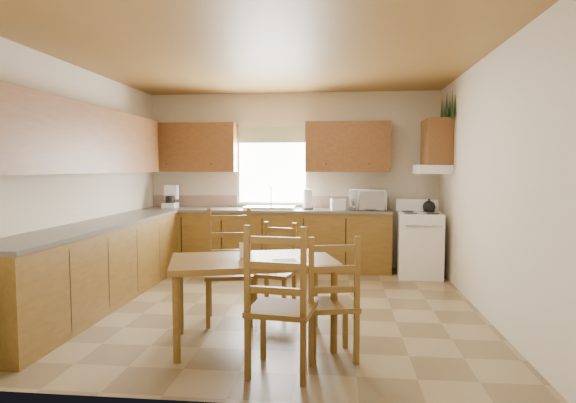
# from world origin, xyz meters

# --- Properties ---
(floor) EXTENTS (4.50, 4.50, 0.00)m
(floor) POSITION_xyz_m (0.00, 0.00, 0.00)
(floor) COLOR olive
(floor) RESTS_ON ground
(ceiling) EXTENTS (4.50, 4.50, 0.00)m
(ceiling) POSITION_xyz_m (0.00, 0.00, 2.70)
(ceiling) COLOR olive
(ceiling) RESTS_ON floor
(wall_left) EXTENTS (4.50, 4.50, 0.00)m
(wall_left) POSITION_xyz_m (-2.25, 0.00, 1.35)
(wall_left) COLOR beige
(wall_left) RESTS_ON floor
(wall_right) EXTENTS (4.50, 4.50, 0.00)m
(wall_right) POSITION_xyz_m (2.25, 0.00, 1.35)
(wall_right) COLOR beige
(wall_right) RESTS_ON floor
(wall_back) EXTENTS (4.50, 4.50, 0.00)m
(wall_back) POSITION_xyz_m (0.00, 2.25, 1.35)
(wall_back) COLOR beige
(wall_back) RESTS_ON floor
(wall_front) EXTENTS (4.50, 4.50, 0.00)m
(wall_front) POSITION_xyz_m (0.00, -2.25, 1.35)
(wall_front) COLOR beige
(wall_front) RESTS_ON floor
(lower_cab_back) EXTENTS (3.75, 0.60, 0.88)m
(lower_cab_back) POSITION_xyz_m (-0.38, 1.95, 0.44)
(lower_cab_back) COLOR brown
(lower_cab_back) RESTS_ON floor
(lower_cab_left) EXTENTS (0.60, 3.60, 0.88)m
(lower_cab_left) POSITION_xyz_m (-1.95, -0.15, 0.44)
(lower_cab_left) COLOR brown
(lower_cab_left) RESTS_ON floor
(counter_back) EXTENTS (3.75, 0.63, 0.04)m
(counter_back) POSITION_xyz_m (-0.38, 1.95, 0.90)
(counter_back) COLOR #58524C
(counter_back) RESTS_ON lower_cab_back
(counter_left) EXTENTS (0.63, 3.60, 0.04)m
(counter_left) POSITION_xyz_m (-1.95, -0.15, 0.90)
(counter_left) COLOR #58524C
(counter_left) RESTS_ON lower_cab_left
(backsplash) EXTENTS (3.75, 0.01, 0.18)m
(backsplash) POSITION_xyz_m (-0.38, 2.24, 1.01)
(backsplash) COLOR gray
(backsplash) RESTS_ON counter_back
(upper_cab_back_left) EXTENTS (1.41, 0.33, 0.75)m
(upper_cab_back_left) POSITION_xyz_m (-1.55, 2.08, 1.85)
(upper_cab_back_left) COLOR brown
(upper_cab_back_left) RESTS_ON wall_back
(upper_cab_back_right) EXTENTS (1.25, 0.33, 0.75)m
(upper_cab_back_right) POSITION_xyz_m (0.86, 2.08, 1.85)
(upper_cab_back_right) COLOR brown
(upper_cab_back_right) RESTS_ON wall_back
(upper_cab_left) EXTENTS (0.33, 3.60, 0.75)m
(upper_cab_left) POSITION_xyz_m (-2.08, -0.15, 1.85)
(upper_cab_left) COLOR brown
(upper_cab_left) RESTS_ON wall_left
(upper_cab_stove) EXTENTS (0.33, 0.62, 0.62)m
(upper_cab_stove) POSITION_xyz_m (2.08, 1.65, 1.90)
(upper_cab_stove) COLOR brown
(upper_cab_stove) RESTS_ON wall_right
(range_hood) EXTENTS (0.44, 0.62, 0.12)m
(range_hood) POSITION_xyz_m (2.03, 1.65, 1.52)
(range_hood) COLOR white
(range_hood) RESTS_ON wall_right
(window_frame) EXTENTS (1.13, 0.02, 1.18)m
(window_frame) POSITION_xyz_m (-0.30, 2.22, 1.55)
(window_frame) COLOR white
(window_frame) RESTS_ON wall_back
(window_pane) EXTENTS (1.05, 0.01, 1.10)m
(window_pane) POSITION_xyz_m (-0.30, 2.21, 1.55)
(window_pane) COLOR white
(window_pane) RESTS_ON wall_back
(window_valance) EXTENTS (1.19, 0.01, 0.24)m
(window_valance) POSITION_xyz_m (-0.30, 2.19, 2.05)
(window_valance) COLOR #507840
(window_valance) RESTS_ON wall_back
(sink_basin) EXTENTS (0.75, 0.45, 0.04)m
(sink_basin) POSITION_xyz_m (-0.30, 1.95, 0.94)
(sink_basin) COLOR silver
(sink_basin) RESTS_ON counter_back
(pine_decal_a) EXTENTS (0.22, 0.22, 0.36)m
(pine_decal_a) POSITION_xyz_m (2.21, 1.33, 2.38)
(pine_decal_a) COLOR #113514
(pine_decal_a) RESTS_ON wall_right
(pine_decal_b) EXTENTS (0.22, 0.22, 0.36)m
(pine_decal_b) POSITION_xyz_m (2.21, 1.65, 2.42)
(pine_decal_b) COLOR #113514
(pine_decal_b) RESTS_ON wall_right
(pine_decal_c) EXTENTS (0.22, 0.22, 0.36)m
(pine_decal_c) POSITION_xyz_m (2.21, 1.97, 2.38)
(pine_decal_c) COLOR #113514
(pine_decal_c) RESTS_ON wall_right
(stove) EXTENTS (0.64, 0.66, 0.89)m
(stove) POSITION_xyz_m (1.88, 1.68, 0.45)
(stove) COLOR white
(stove) RESTS_ON floor
(coffeemaker) EXTENTS (0.23, 0.26, 0.33)m
(coffeemaker) POSITION_xyz_m (-1.87, 1.98, 1.09)
(coffeemaker) COLOR white
(coffeemaker) RESTS_ON counter_back
(paper_towel) EXTENTS (0.17, 0.17, 0.30)m
(paper_towel) POSITION_xyz_m (0.27, 1.93, 1.07)
(paper_towel) COLOR white
(paper_towel) RESTS_ON counter_back
(toaster) EXTENTS (0.23, 0.18, 0.17)m
(toaster) POSITION_xyz_m (0.72, 1.88, 1.00)
(toaster) COLOR white
(toaster) RESTS_ON counter_back
(microwave) EXTENTS (0.55, 0.42, 0.31)m
(microwave) POSITION_xyz_m (1.17, 1.95, 1.07)
(microwave) COLOR white
(microwave) RESTS_ON counter_back
(dining_table) EXTENTS (1.57, 1.16, 0.75)m
(dining_table) POSITION_xyz_m (-0.01, -1.15, 0.38)
(dining_table) COLOR brown
(dining_table) RESTS_ON floor
(chair_near_left) EXTENTS (0.53, 0.51, 1.12)m
(chair_near_left) POSITION_xyz_m (0.32, -1.73, 0.56)
(chair_near_left) COLOR brown
(chair_near_left) RESTS_ON floor
(chair_near_right) EXTENTS (0.51, 0.49, 1.00)m
(chair_near_right) POSITION_xyz_m (0.67, -1.41, 0.50)
(chair_near_right) COLOR brown
(chair_near_right) RESTS_ON floor
(chair_far_left) EXTENTS (0.56, 0.54, 1.11)m
(chair_far_left) POSITION_xyz_m (-0.35, -0.59, 0.56)
(chair_far_left) COLOR brown
(chair_far_left) RESTS_ON floor
(chair_far_right) EXTENTS (0.47, 0.46, 0.93)m
(chair_far_right) POSITION_xyz_m (0.06, -0.15, 0.47)
(chair_far_right) COLOR brown
(chair_far_right) RESTS_ON floor
(table_paper) EXTENTS (0.27, 0.32, 0.00)m
(table_paper) POSITION_xyz_m (0.30, -1.28, 0.75)
(table_paper) COLOR white
(table_paper) RESTS_ON dining_table
(table_card) EXTENTS (0.10, 0.04, 0.13)m
(table_card) POSITION_xyz_m (-0.08, -1.12, 0.82)
(table_card) COLOR white
(table_card) RESTS_ON dining_table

